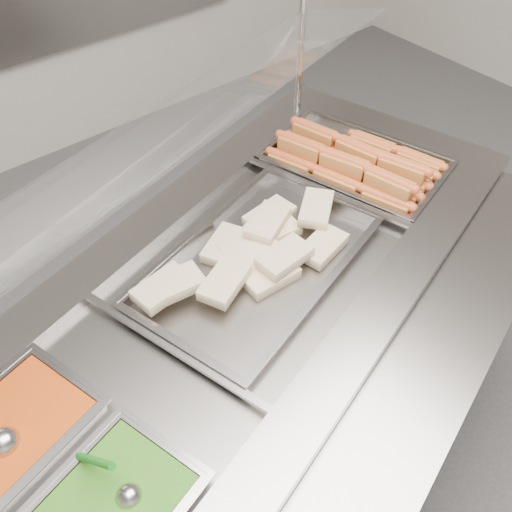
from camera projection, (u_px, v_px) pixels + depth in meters
ground at (319, 507)px, 1.93m from camera, size 6.00×6.00×0.00m
steam_counter at (247, 367)px, 1.81m from camera, size 1.99×1.28×0.88m
tray_rail at (419, 377)px, 1.33m from camera, size 1.76×0.80×0.05m
sneeze_guard at (169, 130)px, 1.33m from camera, size 1.63×0.71×0.43m
pan_hotdogs at (354, 170)px, 1.88m from camera, size 0.46×0.61×0.10m
pan_wraps at (258, 266)px, 1.55m from camera, size 0.75×0.56×0.07m
pan_beans at (20, 434)px, 1.22m from camera, size 0.35×0.30×0.10m
pan_peas at (115, 512)px, 1.11m from camera, size 0.35×0.30×0.10m
hotdogs_in_buns at (355, 163)px, 1.83m from camera, size 0.42×0.54×0.11m
tortilla_wraps at (256, 248)px, 1.55m from camera, size 0.67×0.30×0.07m
ladle at (2, 441)px, 1.16m from camera, size 0.08×0.18×0.15m
serving_spoon at (123, 490)px, 1.09m from camera, size 0.07×0.17×0.14m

